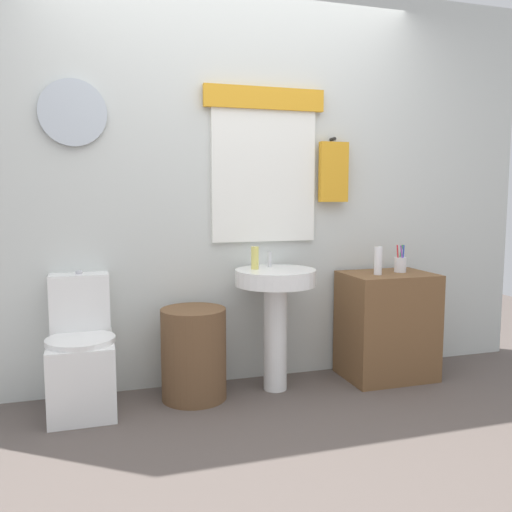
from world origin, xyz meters
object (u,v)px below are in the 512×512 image
Objects in this scene: lotion_bottle at (378,261)px; toilet at (82,358)px; pedestal_sink at (275,300)px; toothbrush_cup at (400,264)px; laundry_hamper at (194,354)px; soap_bottle at (255,258)px; wooden_cabinet at (387,325)px.

toilet is at bearing 177.73° from lotion_bottle.
lotion_bottle is at bearing -3.28° from pedestal_sink.
toothbrush_cup reaches higher than pedestal_sink.
pedestal_sink is at bearing 176.72° from lotion_bottle.
laundry_hamper is 1.33m from lotion_bottle.
laundry_hamper is 3.92× the size of soap_bottle.
pedestal_sink is 0.74m from lotion_bottle.
pedestal_sink is at bearing -178.74° from toothbrush_cup.
wooden_cabinet is 0.46m from lotion_bottle.
soap_bottle is at bearing 7.04° from laundry_hamper.
laundry_hamper is at bearing -179.20° from toothbrush_cup.
soap_bottle is at bearing 173.73° from lotion_bottle.
toilet is 1.11× the size of wooden_cabinet.
toilet is 4.29× the size of toothbrush_cup.
toilet is at bearing 179.60° from toothbrush_cup.
toothbrush_cup is (1.43, 0.02, 0.49)m from laundry_hamper.
soap_bottle is 0.77× the size of lotion_bottle.
laundry_hamper is at bearing -3.01° from toilet.
toothbrush_cup is at bearing -0.40° from toilet.
laundry_hamper is 1.51m from toothbrush_cup.
laundry_hamper is at bearing -172.96° from soap_bottle.
lotion_bottle reaches higher than toilet.
wooden_cabinet is (1.98, -0.03, 0.06)m from toilet.
toilet is 4.30× the size of lotion_bottle.
pedestal_sink is 0.83m from wooden_cabinet.
toilet is 1.42× the size of laundry_hamper.
toothbrush_cup is (2.08, -0.01, 0.47)m from toilet.
wooden_cabinet is 1.04m from soap_bottle.
wooden_cabinet is at bearing 0.00° from laundry_hamper.
toilet is at bearing 176.99° from laundry_hamper.
toothbrush_cup reaches higher than wooden_cabinet.
pedestal_sink reaches higher than wooden_cabinet.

